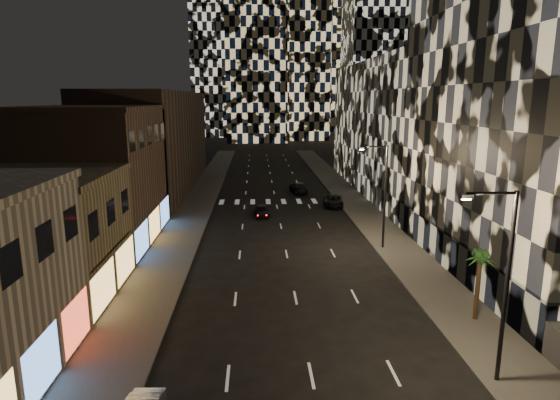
{
  "coord_description": "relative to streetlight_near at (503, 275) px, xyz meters",
  "views": [
    {
      "loc": [
        -2.55,
        -9.03,
        12.98
      ],
      "look_at": [
        -0.87,
        23.18,
        6.0
      ],
      "focal_mm": 30.0,
      "sensor_mm": 36.0,
      "label": 1
    }
  ],
  "objects": [
    {
      "name": "retail_tan",
      "position": [
        -25.35,
        11.0,
        -1.35
      ],
      "size": [
        10.0,
        10.0,
        8.0
      ],
      "primitive_type": "cube",
      "color": "olive",
      "rests_on": "ground"
    },
    {
      "name": "streetlight_near",
      "position": [
        0.0,
        0.0,
        0.0
      ],
      "size": [
        2.55,
        0.25,
        9.0
      ],
      "color": "black",
      "rests_on": "sidewalk_right"
    },
    {
      "name": "curb_right",
      "position": [
        -0.45,
        40.0,
        -5.28
      ],
      "size": [
        0.2,
        120.0,
        0.15
      ],
      "primitive_type": "cube",
      "color": "#4C4C47",
      "rests_on": "ground"
    },
    {
      "name": "midrise_base",
      "position": [
        3.95,
        14.5,
        -3.85
      ],
      "size": [
        0.6,
        25.0,
        3.0
      ],
      "primitive_type": "cube",
      "color": "#383838",
      "rests_on": "ground"
    },
    {
      "name": "midrise_filler_right",
      "position": [
        11.65,
        47.0,
        3.65
      ],
      "size": [
        16.0,
        40.0,
        18.0
      ],
      "primitive_type": "cube",
      "color": "#232326",
      "rests_on": "ground"
    },
    {
      "name": "car_dark_rightlane",
      "position": [
        -1.36,
        36.96,
        -4.69
      ],
      "size": [
        2.65,
        4.98,
        1.33
      ],
      "primitive_type": "imported",
      "rotation": [
        0.0,
        0.0,
        -0.09
      ],
      "color": "black",
      "rests_on": "ground"
    },
    {
      "name": "sidewalk_right",
      "position": [
        1.65,
        40.0,
        -5.28
      ],
      "size": [
        4.0,
        120.0,
        0.15
      ],
      "primitive_type": "cube",
      "color": "#47443F",
      "rests_on": "ground"
    },
    {
      "name": "sidewalk_left",
      "position": [
        -18.35,
        40.0,
        -5.28
      ],
      "size": [
        4.0,
        120.0,
        0.15
      ],
      "primitive_type": "cube",
      "color": "#47443F",
      "rests_on": "ground"
    },
    {
      "name": "car_dark_oncoming",
      "position": [
        -4.85,
        45.91,
        -4.63
      ],
      "size": [
        2.59,
        5.17,
        1.44
      ],
      "primitive_type": "imported",
      "rotation": [
        0.0,
        0.0,
        3.26
      ],
      "color": "black",
      "rests_on": "ground"
    },
    {
      "name": "car_dark_midlane",
      "position": [
        -10.27,
        32.28,
        -4.71
      ],
      "size": [
        1.93,
        3.9,
        1.28
      ],
      "primitive_type": "imported",
      "rotation": [
        0.0,
        0.0,
        0.11
      ],
      "color": "black",
      "rests_on": "ground"
    },
    {
      "name": "streetlight_far",
      "position": [
        0.0,
        20.0,
        0.0
      ],
      "size": [
        2.55,
        0.25,
        9.0
      ],
      "color": "black",
      "rests_on": "sidewalk_right"
    },
    {
      "name": "retail_filler_left",
      "position": [
        -25.35,
        50.0,
        1.65
      ],
      "size": [
        10.0,
        40.0,
        14.0
      ],
      "primitive_type": "cube",
      "color": "brown",
      "rests_on": "ground"
    },
    {
      "name": "retail_brown",
      "position": [
        -25.35,
        23.5,
        0.65
      ],
      "size": [
        10.0,
        15.0,
        12.0
      ],
      "primitive_type": "cube",
      "color": "brown",
      "rests_on": "ground"
    },
    {
      "name": "palm_tree",
      "position": [
        2.06,
        6.1,
        -1.67
      ],
      "size": [
        2.14,
        2.19,
        4.28
      ],
      "color": "#47331E",
      "rests_on": "sidewalk_right"
    },
    {
      "name": "curb_left",
      "position": [
        -16.25,
        40.0,
        -5.28
      ],
      "size": [
        0.2,
        120.0,
        0.15
      ],
      "primitive_type": "cube",
      "color": "#4C4C47",
      "rests_on": "ground"
    }
  ]
}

